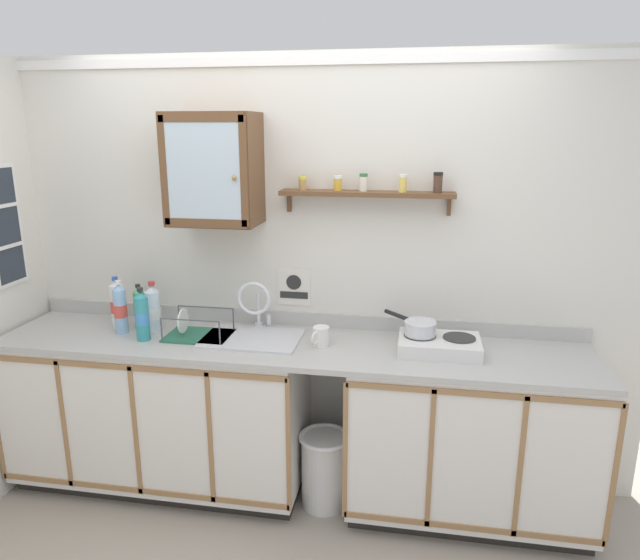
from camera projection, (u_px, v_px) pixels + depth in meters
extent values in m
plane|color=#9E9384|center=(280.00, 524.00, 3.03)|extent=(6.20, 6.20, 0.00)
cube|color=silver|center=(301.00, 276.00, 3.28)|extent=(3.80, 0.05, 2.41)
cube|color=white|center=(298.00, 60.00, 2.95)|extent=(3.80, 0.02, 0.05)
cube|color=black|center=(168.00, 471.00, 3.43)|extent=(1.61, 0.53, 0.08)
cube|color=silver|center=(160.00, 406.00, 3.29)|extent=(1.64, 0.59, 0.81)
cube|color=#997047|center=(129.00, 368.00, 2.91)|extent=(1.64, 0.01, 0.03)
cube|color=#997047|center=(141.00, 491.00, 3.09)|extent=(1.64, 0.01, 0.03)
cube|color=#997047|center=(64.00, 425.00, 3.07)|extent=(0.02, 0.01, 0.74)
cube|color=#997047|center=(135.00, 432.00, 3.00)|extent=(0.02, 0.01, 0.74)
cube|color=#997047|center=(210.00, 439.00, 2.93)|extent=(0.02, 0.01, 0.74)
cube|color=#997047|center=(288.00, 447.00, 2.87)|extent=(0.02, 0.01, 0.74)
cube|color=black|center=(464.00, 502.00, 3.14)|extent=(1.21, 0.53, 0.08)
cube|color=silver|center=(470.00, 432.00, 3.00)|extent=(1.24, 0.59, 0.81)
cube|color=#997047|center=(480.00, 394.00, 2.62)|extent=(1.24, 0.01, 0.03)
cube|color=#997047|center=(470.00, 528.00, 2.81)|extent=(1.24, 0.01, 0.03)
cube|color=#997047|center=(345.00, 452.00, 2.82)|extent=(0.02, 0.01, 0.74)
cube|color=#997047|center=(430.00, 460.00, 2.75)|extent=(0.02, 0.01, 0.74)
cube|color=#997047|center=(520.00, 469.00, 2.68)|extent=(0.02, 0.01, 0.74)
cube|color=#997047|center=(615.00, 478.00, 2.61)|extent=(0.02, 0.01, 0.74)
cube|color=#B2B2AD|center=(289.00, 346.00, 3.05)|extent=(3.16, 0.62, 0.03)
cube|color=#B2B2AD|center=(300.00, 319.00, 3.31)|extent=(3.16, 0.02, 0.08)
cube|color=silver|center=(252.00, 338.00, 3.10)|extent=(0.52, 0.37, 0.01)
cube|color=slate|center=(253.00, 357.00, 3.13)|extent=(0.44, 0.29, 0.01)
cube|color=slate|center=(260.00, 339.00, 3.26)|extent=(0.44, 0.01, 0.11)
cube|color=slate|center=(244.00, 360.00, 2.97)|extent=(0.44, 0.01, 0.11)
cylinder|color=#4C4C51|center=(253.00, 358.00, 3.13)|extent=(0.04, 0.04, 0.01)
cylinder|color=silver|center=(259.00, 325.00, 3.30)|extent=(0.05, 0.05, 0.02)
cylinder|color=silver|center=(258.00, 308.00, 3.27)|extent=(0.02, 0.02, 0.17)
torus|color=silver|center=(254.00, 298.00, 3.17)|extent=(0.19, 0.02, 0.19)
cylinder|color=silver|center=(269.00, 320.00, 3.28)|extent=(0.02, 0.02, 0.05)
cube|color=silver|center=(439.00, 345.00, 2.93)|extent=(0.41, 0.28, 0.07)
cylinder|color=#2D2D2D|center=(420.00, 335.00, 2.95)|extent=(0.16, 0.16, 0.01)
cylinder|color=#2D2D2D|center=(459.00, 338.00, 2.92)|extent=(0.16, 0.16, 0.01)
cylinder|color=black|center=(419.00, 353.00, 2.82)|extent=(0.03, 0.02, 0.03)
cylinder|color=black|center=(461.00, 356.00, 2.79)|extent=(0.03, 0.02, 0.03)
cylinder|color=silver|center=(420.00, 328.00, 2.94)|extent=(0.16, 0.16, 0.07)
torus|color=silver|center=(421.00, 322.00, 2.93)|extent=(0.17, 0.17, 0.01)
cylinder|color=black|center=(397.00, 315.00, 3.07)|extent=(0.15, 0.15, 0.02)
cylinder|color=#8CB7E0|center=(121.00, 311.00, 3.17)|extent=(0.07, 0.07, 0.25)
cone|color=#8CB7E0|center=(118.00, 287.00, 3.14)|extent=(0.07, 0.07, 0.03)
cylinder|color=white|center=(118.00, 282.00, 3.13)|extent=(0.03, 0.03, 0.02)
cylinder|color=#D84C3F|center=(121.00, 311.00, 3.17)|extent=(0.07, 0.07, 0.07)
cylinder|color=teal|center=(142.00, 319.00, 3.07)|extent=(0.07, 0.07, 0.24)
cone|color=teal|center=(140.00, 294.00, 3.03)|extent=(0.07, 0.07, 0.03)
cylinder|color=#262626|center=(140.00, 290.00, 3.03)|extent=(0.03, 0.03, 0.02)
cylinder|color=#3F8CCC|center=(142.00, 318.00, 3.07)|extent=(0.07, 0.07, 0.07)
cylinder|color=silver|center=(153.00, 311.00, 3.21)|extent=(0.08, 0.08, 0.23)
cone|color=silver|center=(152.00, 288.00, 3.17)|extent=(0.08, 0.08, 0.04)
cylinder|color=red|center=(151.00, 283.00, 3.17)|extent=(0.04, 0.04, 0.02)
cylinder|color=white|center=(154.00, 313.00, 3.21)|extent=(0.08, 0.08, 0.06)
cylinder|color=#4CB266|center=(140.00, 310.00, 3.26)|extent=(0.06, 0.06, 0.21)
cone|color=#4CB266|center=(138.00, 290.00, 3.23)|extent=(0.06, 0.06, 0.03)
cylinder|color=#262626|center=(138.00, 286.00, 3.22)|extent=(0.03, 0.03, 0.02)
cylinder|color=#3F8CCC|center=(140.00, 309.00, 3.26)|extent=(0.06, 0.06, 0.06)
cylinder|color=white|center=(117.00, 306.00, 3.27)|extent=(0.07, 0.07, 0.24)
cone|color=white|center=(115.00, 283.00, 3.23)|extent=(0.07, 0.07, 0.03)
cylinder|color=#2D59B2|center=(115.00, 279.00, 3.23)|extent=(0.03, 0.03, 0.02)
cylinder|color=#D84C3F|center=(117.00, 307.00, 3.27)|extent=(0.07, 0.07, 0.07)
cube|color=#26664C|center=(199.00, 336.00, 3.14)|extent=(0.35, 0.25, 0.01)
cylinder|color=#4C4F54|center=(161.00, 329.00, 3.04)|extent=(0.01, 0.01, 0.12)
cylinder|color=#4C4F54|center=(220.00, 333.00, 2.99)|extent=(0.01, 0.01, 0.12)
cylinder|color=#4C4F54|center=(179.00, 316.00, 3.26)|extent=(0.01, 0.01, 0.12)
cylinder|color=#4C4F54|center=(233.00, 319.00, 3.20)|extent=(0.01, 0.01, 0.12)
cylinder|color=#4C4F54|center=(190.00, 320.00, 3.00)|extent=(0.32, 0.01, 0.01)
cylinder|color=#4C4F54|center=(205.00, 307.00, 3.21)|extent=(0.32, 0.01, 0.01)
cylinder|color=white|center=(183.00, 321.00, 3.13)|extent=(0.01, 0.14, 0.14)
cylinder|color=white|center=(321.00, 336.00, 3.00)|extent=(0.09, 0.09, 0.10)
torus|color=white|center=(316.00, 338.00, 2.96)|extent=(0.04, 0.07, 0.07)
cube|color=brown|center=(214.00, 169.00, 3.03)|extent=(0.47, 0.30, 0.58)
cube|color=silver|center=(203.00, 172.00, 2.88)|extent=(0.39, 0.01, 0.48)
cube|color=brown|center=(164.00, 171.00, 2.92)|extent=(0.04, 0.01, 0.55)
cube|color=brown|center=(244.00, 172.00, 2.84)|extent=(0.04, 0.01, 0.55)
cube|color=brown|center=(200.00, 117.00, 2.81)|extent=(0.44, 0.01, 0.05)
cube|color=brown|center=(206.00, 223.00, 2.95)|extent=(0.44, 0.01, 0.05)
sphere|color=olive|center=(234.00, 178.00, 2.85)|extent=(0.02, 0.02, 0.02)
cube|color=brown|center=(367.00, 194.00, 3.00)|extent=(0.92, 0.14, 0.02)
cube|color=brown|center=(289.00, 202.00, 3.14)|extent=(0.02, 0.03, 0.10)
cube|color=brown|center=(449.00, 206.00, 3.00)|extent=(0.02, 0.03, 0.10)
cylinder|color=tan|center=(303.00, 185.00, 3.05)|extent=(0.04, 0.04, 0.06)
cylinder|color=yellow|center=(302.00, 178.00, 3.04)|extent=(0.04, 0.04, 0.02)
cylinder|color=gold|center=(338.00, 185.00, 3.02)|extent=(0.04, 0.04, 0.06)
cylinder|color=white|center=(338.00, 177.00, 3.01)|extent=(0.04, 0.04, 0.02)
cylinder|color=silver|center=(363.00, 184.00, 3.00)|extent=(0.04, 0.04, 0.08)
cylinder|color=#33723F|center=(364.00, 175.00, 2.99)|extent=(0.04, 0.04, 0.02)
cylinder|color=#E0C659|center=(403.00, 185.00, 2.94)|extent=(0.04, 0.04, 0.08)
cylinder|color=white|center=(403.00, 176.00, 2.93)|extent=(0.04, 0.04, 0.02)
cylinder|color=#4C3326|center=(438.00, 184.00, 2.91)|extent=(0.05, 0.05, 0.09)
cylinder|color=black|center=(438.00, 174.00, 2.90)|extent=(0.05, 0.05, 0.02)
cube|color=silver|center=(294.00, 287.00, 3.27)|extent=(0.19, 0.01, 0.22)
cube|color=#262626|center=(294.00, 295.00, 3.28)|extent=(0.16, 0.00, 0.04)
cylinder|color=#262626|center=(294.00, 282.00, 3.26)|extent=(0.09, 0.00, 0.09)
cylinder|color=silver|center=(325.00, 471.00, 3.15)|extent=(0.25, 0.25, 0.41)
torus|color=white|center=(325.00, 437.00, 3.09)|extent=(0.28, 0.28, 0.03)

